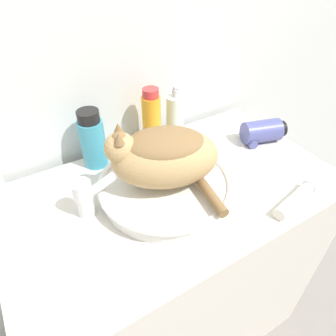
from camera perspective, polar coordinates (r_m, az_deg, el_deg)
name	(u,v)px	position (r m, az deg, el deg)	size (l,w,h in m)	color
wall_back	(116,38)	(0.99, -9.93, 23.16)	(8.00, 0.05, 2.40)	silver
vanity_counter	(173,269)	(1.22, 0.95, -18.73)	(0.98, 0.57, 0.86)	beige
sink_basin	(165,186)	(0.85, -0.49, -3.38)	(0.38, 0.38, 0.05)	silver
cat	(163,155)	(0.78, -0.96, 2.56)	(0.33, 0.34, 0.18)	tan
faucet	(89,194)	(0.80, -14.79, -4.79)	(0.15, 0.06, 0.14)	silver
shampoo_bottle_tall	(152,119)	(1.01, -3.14, 9.26)	(0.06, 0.06, 0.21)	orange
mouthwash_bottle	(93,140)	(0.96, -14.15, 5.23)	(0.08, 0.08, 0.19)	teal
soap_pump_bottle	(175,117)	(1.06, 1.32, 9.68)	(0.06, 0.06, 0.20)	silver
cream_tube	(296,199)	(0.90, 23.21, -5.41)	(0.18, 0.07, 0.04)	silver
hair_dryer	(261,132)	(1.12, 17.37, 6.59)	(0.16, 0.12, 0.08)	#474C8C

